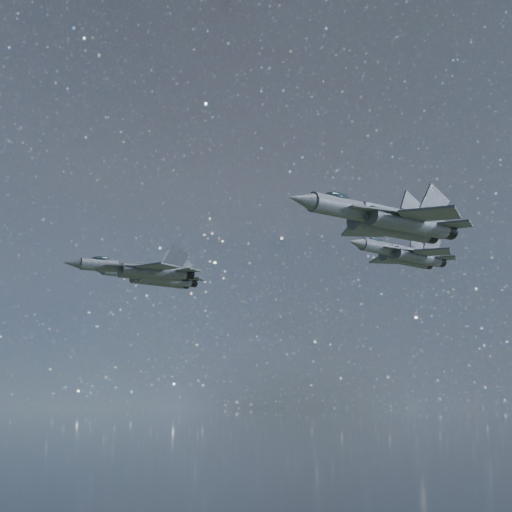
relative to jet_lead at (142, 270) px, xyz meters
name	(u,v)px	position (x,y,z in m)	size (l,w,h in m)	color
jet_lead	(142,270)	(0.00, 0.00, 0.00)	(14.83, 10.60, 3.79)	#393F47
jet_left	(153,277)	(5.61, 15.65, 1.99)	(16.44, 11.12, 4.14)	#393F47
jet_right	(387,220)	(15.15, -26.08, 1.33)	(19.49, 13.31, 4.89)	#393F47
jet_slot	(404,254)	(30.69, -5.49, 3.13)	(17.01, 11.39, 4.30)	#393F47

